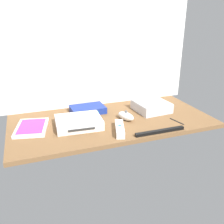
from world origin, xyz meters
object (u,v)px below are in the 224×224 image
game_console (79,122)px  remote_wand (120,129)px  mini_computer (151,106)px  sensor_bar (160,131)px  stylus_pen (177,121)px  remote_nunchuk (126,116)px  game_case (32,127)px  network_router (88,109)px

game_console → remote_wand: game_console is taller
mini_computer → sensor_bar: mini_computer is taller
game_console → stylus_pen: size_ratio=2.44×
remote_wand → sensor_bar: size_ratio=0.63×
stylus_pen → remote_nunchuk: bearing=155.0°
sensor_bar → stylus_pen: sensor_bar is taller
remote_nunchuk → sensor_bar: (8.65, -18.75, -1.34)cm
stylus_pen → remote_wand: bearing=-178.1°
game_console → sensor_bar: (32.67, -18.89, -1.50)cm
game_console → mini_computer: bearing=12.9°
game_case → sensor_bar: game_case is taller
remote_wand → remote_nunchuk: 14.15cm
network_router → remote_wand: same height
mini_computer → stylus_pen: size_ratio=2.03×
network_router → sensor_bar: (24.01, -35.24, -1.00)cm
game_console → remote_nunchuk: size_ratio=2.01×
remote_wand → stylus_pen: 30.86cm
network_router → remote_nunchuk: bearing=-48.8°
sensor_bar → remote_wand: bearing=157.3°
remote_wand → game_case: bearing=173.9°
network_router → stylus_pen: 46.93cm
game_console → game_case: game_console is taller
game_case → remote_nunchuk: size_ratio=1.96×
remote_wand → stylus_pen: bearing=19.9°
network_router → sensor_bar: 42.65cm
game_console → mini_computer: mini_computer is taller
remote_nunchuk → sensor_bar: bearing=-88.1°
sensor_bar → remote_nunchuk: bearing=115.1°
network_router → remote_wand: (7.43, -28.20, -0.19)cm
stylus_pen → sensor_bar: bearing=-150.4°
sensor_bar → stylus_pen: (14.23, 8.07, -0.35)cm
mini_computer → remote_wand: mini_computer is taller
game_case → remote_wand: (37.17, -16.61, 0.75)cm
mini_computer → sensor_bar: (-9.50, -25.79, -1.94)cm
game_console → stylus_pen: (46.90, -10.82, -1.85)cm
remote_nunchuk → stylus_pen: bearing=-47.9°
game_console → sensor_bar: game_console is taller
game_console → mini_computer: (42.17, 6.90, 0.44)cm
mini_computer → game_case: bearing=-178.1°
game_case → sensor_bar: (53.75, -23.65, -0.06)cm
network_router → remote_wand: bearing=-77.0°
game_case → sensor_bar: size_ratio=0.89×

